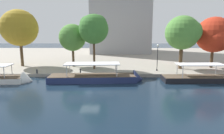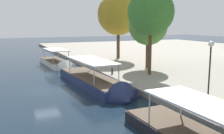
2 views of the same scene
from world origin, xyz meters
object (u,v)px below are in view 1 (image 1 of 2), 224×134
(mooring_bollard_0, at_px, (80,71))
(tree_4, at_px, (94,28))
(tour_boat_2, at_px, (207,79))
(tree_0, at_px, (19,27))
(lamp_post, at_px, (158,54))
(tour_boat_1, at_px, (100,79))
(tree_1, at_px, (184,32))
(tree_3, at_px, (72,37))
(mooring_bollard_1, at_px, (37,71))
(tree_2, at_px, (215,36))

(mooring_bollard_0, distance_m, tree_4, 8.87)
(tour_boat_2, xyz_separation_m, tree_0, (-34.23, 10.69, 8.39))
(lamp_post, bearing_deg, tree_4, 170.05)
(mooring_bollard_0, relative_size, tree_0, 0.07)
(tour_boat_2, bearing_deg, tour_boat_1, 179.34)
(tree_0, xyz_separation_m, tree_1, (32.84, -3.11, -1.14))
(tree_1, distance_m, tree_3, 21.95)
(tree_3, bearing_deg, tour_boat_2, -23.63)
(mooring_bollard_1, height_order, tree_3, tree_3)
(lamp_post, distance_m, tree_3, 17.42)
(mooring_bollard_1, height_order, tree_1, tree_1)
(mooring_bollard_0, bearing_deg, lamp_post, 9.17)
(lamp_post, height_order, tree_3, tree_3)
(tree_1, bearing_deg, tree_4, 179.56)
(lamp_post, relative_size, tree_1, 0.48)
(tour_boat_1, relative_size, mooring_bollard_1, 19.80)
(tour_boat_1, bearing_deg, mooring_bollard_1, 161.24)
(tour_boat_1, distance_m, mooring_bollard_1, 11.56)
(lamp_post, height_order, tree_1, tree_1)
(mooring_bollard_1, bearing_deg, tree_1, 9.78)
(tree_2, height_order, tree_4, tree_4)
(lamp_post, bearing_deg, mooring_bollard_1, -172.99)
(mooring_bollard_0, xyz_separation_m, tree_1, (19.10, 4.20, 6.60))
(tour_boat_1, distance_m, tree_4, 11.36)
(mooring_bollard_1, relative_size, tree_4, 0.07)
(tour_boat_1, xyz_separation_m, lamp_post, (10.25, 5.73, 3.37))
(lamp_post, xyz_separation_m, tree_0, (-27.62, 5.07, 4.95))
(tree_4, bearing_deg, tree_0, 169.25)
(tree_3, bearing_deg, mooring_bollard_0, -68.34)
(lamp_post, bearing_deg, tree_3, 164.75)
(mooring_bollard_1, height_order, tree_4, tree_4)
(mooring_bollard_0, bearing_deg, tree_3, 111.66)
(mooring_bollard_1, distance_m, tree_3, 10.36)
(tour_boat_1, distance_m, lamp_post, 12.21)
(tour_boat_2, distance_m, tree_0, 36.83)
(tree_0, bearing_deg, mooring_bollard_0, -28.02)
(tree_1, distance_m, tree_2, 6.78)
(lamp_post, bearing_deg, tree_0, 169.60)
(mooring_bollard_1, bearing_deg, tree_2, 9.84)
(lamp_post, xyz_separation_m, tree_2, (11.86, 3.13, 3.15))
(tree_0, bearing_deg, mooring_bollard_1, -50.94)
(tour_boat_2, bearing_deg, mooring_bollard_1, 172.87)
(mooring_bollard_0, height_order, mooring_bollard_1, mooring_bollard_0)
(mooring_bollard_0, xyz_separation_m, tree_2, (25.74, 5.37, 5.93))
(tree_0, bearing_deg, lamp_post, -10.40)
(tree_2, bearing_deg, tree_3, 177.22)
(lamp_post, relative_size, tree_2, 0.49)
(mooring_bollard_0, xyz_separation_m, tree_4, (1.98, 4.33, 7.48))
(tour_boat_2, relative_size, tree_1, 1.25)
(tour_boat_2, distance_m, mooring_bollard_0, 20.78)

